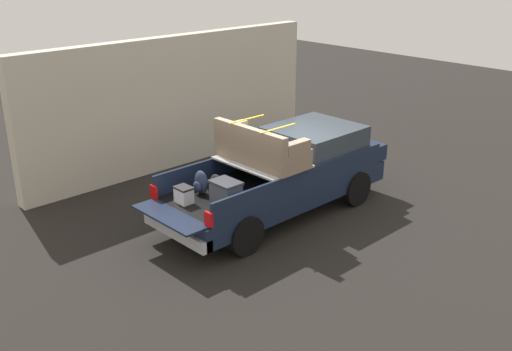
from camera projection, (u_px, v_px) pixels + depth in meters
name	position (u px, v px, depth m)	size (l,w,h in m)	color
ground_plane	(275.00, 214.00, 13.43)	(40.00, 40.00, 0.00)	black
pickup_truck	(286.00, 171.00, 13.29)	(6.05, 2.09, 2.23)	#162138
building_facade	(177.00, 101.00, 15.98)	(9.06, 0.36, 3.51)	beige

